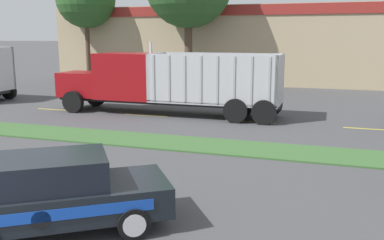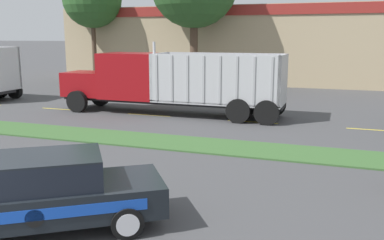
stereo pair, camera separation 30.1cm
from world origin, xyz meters
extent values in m
cube|color=#3D6633|center=(0.00, 10.15, 0.03)|extent=(120.00, 2.15, 0.06)
cube|color=yellow|center=(-8.44, 15.22, 0.00)|extent=(2.40, 0.14, 0.01)
cube|color=yellow|center=(-3.04, 15.22, 0.00)|extent=(2.40, 0.14, 0.01)
cube|color=yellow|center=(2.36, 15.22, 0.00)|extent=(2.40, 0.14, 0.01)
cube|color=yellow|center=(7.76, 15.22, 0.00)|extent=(2.40, 0.14, 0.01)
cube|color=silver|center=(-13.27, 16.49, 2.04)|extent=(0.16, 2.56, 2.59)
cylinder|color=black|center=(-13.79, 17.75, 0.51)|extent=(1.01, 0.30, 1.01)
cylinder|color=black|center=(-14.98, 17.75, 0.51)|extent=(1.01, 0.30, 1.01)
cube|color=black|center=(-2.26, 15.90, 0.66)|extent=(11.91, 1.30, 0.18)
cube|color=maroon|center=(-7.02, 15.90, 1.40)|extent=(2.40, 1.94, 1.30)
cube|color=#B7B7BC|center=(-8.25, 15.90, 1.40)|extent=(0.06, 1.66, 1.11)
cube|color=maroon|center=(-4.28, 15.90, 1.94)|extent=(3.07, 2.37, 2.37)
cube|color=black|center=(-5.84, 15.90, 2.35)|extent=(0.04, 2.01, 1.07)
cylinder|color=silver|center=(-2.65, 15.13, 2.83)|extent=(0.14, 0.14, 1.79)
cube|color=#B7B7BC|center=(0.47, 15.90, 0.81)|extent=(6.44, 2.37, 0.12)
cube|color=#B7B7BC|center=(-2.67, 15.90, 1.99)|extent=(0.16, 2.37, 2.35)
cube|color=#B7B7BC|center=(3.61, 15.90, 1.99)|extent=(0.16, 2.37, 2.35)
cube|color=#B7B7BC|center=(0.47, 14.80, 1.99)|extent=(6.44, 0.16, 2.35)
cube|color=#B7B7BC|center=(0.47, 17.01, 1.99)|extent=(6.44, 0.16, 2.35)
cube|color=#A3A3A8|center=(-2.35, 14.70, 1.99)|extent=(0.10, 0.04, 2.23)
cube|color=#A3A3A8|center=(-1.54, 14.70, 1.99)|extent=(0.10, 0.04, 2.23)
cube|color=#A3A3A8|center=(-0.74, 14.70, 1.99)|extent=(0.10, 0.04, 2.23)
cube|color=#A3A3A8|center=(0.07, 14.70, 1.99)|extent=(0.10, 0.04, 2.23)
cube|color=#A3A3A8|center=(0.87, 14.70, 1.99)|extent=(0.10, 0.04, 2.23)
cube|color=#A3A3A8|center=(1.68, 14.70, 1.99)|extent=(0.10, 0.04, 2.23)
cube|color=#A3A3A8|center=(2.48, 14.70, 1.99)|extent=(0.10, 0.04, 2.23)
cube|color=#A3A3A8|center=(3.29, 14.70, 1.99)|extent=(0.10, 0.04, 2.23)
cylinder|color=black|center=(-7.02, 14.74, 0.57)|extent=(1.15, 0.30, 1.15)
cylinder|color=black|center=(-7.02, 17.07, 0.57)|extent=(1.15, 0.30, 1.15)
cylinder|color=black|center=(3.09, 14.74, 0.57)|extent=(1.15, 0.30, 1.15)
cylinder|color=black|center=(3.09, 17.07, 0.57)|extent=(1.15, 0.30, 1.15)
cylinder|color=black|center=(1.76, 14.74, 0.57)|extent=(1.15, 0.30, 1.15)
cylinder|color=black|center=(1.76, 17.07, 0.57)|extent=(1.15, 0.30, 1.15)
cube|color=black|center=(0.74, 2.54, 0.65)|extent=(4.71, 4.04, 0.64)
cube|color=black|center=(0.52, 2.38, 1.27)|extent=(2.93, 2.71, 0.59)
cube|color=black|center=(0.52, 2.38, 1.59)|extent=(2.93, 2.71, 0.04)
cube|color=blue|center=(1.26, 1.78, 0.72)|extent=(2.95, 2.05, 0.23)
cylinder|color=black|center=(0.99, 1.59, 0.65)|extent=(0.30, 0.21, 0.35)
cylinder|color=black|center=(2.37, 2.62, 0.33)|extent=(0.66, 0.54, 0.66)
cylinder|color=silver|center=(2.43, 2.53, 0.33)|extent=(0.39, 0.28, 0.47)
cylinder|color=black|center=(1.38, 4.04, 0.33)|extent=(0.66, 0.54, 0.66)
cylinder|color=silver|center=(1.32, 4.13, 0.33)|extent=(0.39, 0.28, 0.47)
cube|color=tan|center=(-2.93, 35.87, 3.24)|extent=(31.02, 12.00, 6.49)
cube|color=maroon|center=(-2.93, 29.82, 6.04)|extent=(29.47, 0.10, 0.80)
cylinder|color=brown|center=(-5.01, 27.98, 3.07)|extent=(0.62, 0.62, 6.14)
cylinder|color=brown|center=(-14.68, 28.86, 2.91)|extent=(0.39, 0.39, 5.83)
camera|label=1|loc=(5.95, -4.57, 4.00)|focal=40.00mm
camera|label=2|loc=(6.23, -4.47, 4.00)|focal=40.00mm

